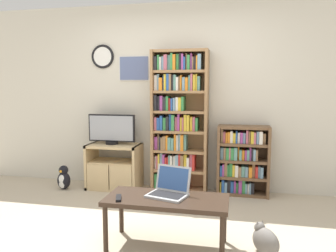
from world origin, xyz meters
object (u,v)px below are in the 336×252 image
at_px(television, 112,129).
at_px(penguin_figurine, 64,179).
at_px(bookshelf_tall, 177,121).
at_px(bookshelf_short, 241,160).
at_px(remote_near_laptop, 119,198).
at_px(tv_stand, 114,166).
at_px(laptop, 170,188).
at_px(cat, 265,241).
at_px(coffee_table, 167,203).

distance_m(television, penguin_figurine, 0.97).
relative_size(bookshelf_tall, penguin_figurine, 5.68).
bearing_deg(bookshelf_short, penguin_figurine, -172.75).
distance_m(remote_near_laptop, penguin_figurine, 2.03).
height_order(television, penguin_figurine, television).
distance_m(television, bookshelf_short, 1.84).
height_order(tv_stand, laptop, laptop).
bearing_deg(cat, coffee_table, 144.60).
bearing_deg(penguin_figurine, tv_stand, 16.65).
bearing_deg(cat, television, 104.44).
bearing_deg(television, bookshelf_tall, 5.41).
bearing_deg(tv_stand, penguin_figurine, -163.35).
xyz_separation_m(coffee_table, penguin_figurine, (-1.78, 1.33, -0.25)).
height_order(bookshelf_tall, penguin_figurine, bookshelf_tall).
relative_size(coffee_table, remote_near_laptop, 6.59).
distance_m(remote_near_laptop, cat, 1.32).
bearing_deg(penguin_figurine, bookshelf_tall, 11.49).
bearing_deg(penguin_figurine, television, 19.77).
relative_size(remote_near_laptop, cat, 0.38).
xyz_separation_m(coffee_table, laptop, (0.01, 0.07, 0.11)).
bearing_deg(remote_near_laptop, tv_stand, 93.60).
bearing_deg(laptop, cat, 13.73).
bearing_deg(coffee_table, laptop, 81.34).
bearing_deg(coffee_table, tv_stand, 125.58).
distance_m(tv_stand, remote_near_laptop, 1.81).
relative_size(television, bookshelf_tall, 0.35).
distance_m(bookshelf_tall, cat, 2.11).
height_order(television, bookshelf_tall, bookshelf_tall).
relative_size(bookshelf_tall, laptop, 4.78).
bearing_deg(bookshelf_short, television, -177.46).
bearing_deg(laptop, coffee_table, -82.79).
relative_size(tv_stand, bookshelf_tall, 0.38).
bearing_deg(coffee_table, cat, 2.74).
bearing_deg(television, coffee_table, -54.05).
relative_size(coffee_table, cat, 2.52).
relative_size(cat, penguin_figurine, 1.27).
xyz_separation_m(tv_stand, television, (-0.04, 0.03, 0.53)).
height_order(bookshelf_tall, cat, bookshelf_tall).
relative_size(tv_stand, coffee_table, 0.68).
relative_size(television, penguin_figurine, 1.99).
height_order(bookshelf_short, cat, bookshelf_short).
relative_size(tv_stand, penguin_figurine, 2.16).
relative_size(bookshelf_tall, coffee_table, 1.77).
bearing_deg(remote_near_laptop, coffee_table, -2.06).
distance_m(bookshelf_tall, bookshelf_short, 1.01).
height_order(television, coffee_table, television).
distance_m(bookshelf_short, laptop, 1.71).
height_order(bookshelf_short, laptop, bookshelf_short).
bearing_deg(laptop, remote_near_laptop, -138.87).
relative_size(bookshelf_short, cat, 2.14).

